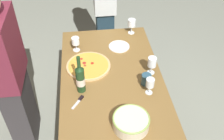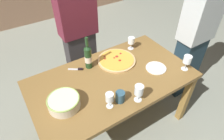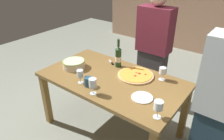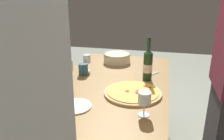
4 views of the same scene
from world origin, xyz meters
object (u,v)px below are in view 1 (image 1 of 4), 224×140
wine_glass_by_bottle (150,83)px  pizza_knife (79,101)px  side_plate (119,46)px  pizza (88,66)px  cup_amber (146,79)px  person_guest_left (10,77)px  wine_glass_near_pizza (76,42)px  wine_glass_far_right (132,23)px  wine_glass_far_left (152,63)px  dining_table (112,86)px  serving_bowl (131,122)px  wine_bottle (80,79)px  person_host (104,5)px

wine_glass_by_bottle → pizza_knife: (-0.03, 0.58, -0.10)m
wine_glass_by_bottle → side_plate: wine_glass_by_bottle is taller
pizza → cup_amber: 0.56m
pizza → person_guest_left: 0.69m
pizza_knife → wine_glass_near_pizza: bearing=0.8°
wine_glass_far_right → wine_glass_far_left: bearing=-174.5°
dining_table → serving_bowl: 0.55m
dining_table → pizza_knife: (-0.23, 0.30, 0.10)m
wine_bottle → cup_amber: wine_bottle is taller
cup_amber → person_guest_left: (0.15, 1.15, 0.02)m
dining_table → wine_glass_far_right: size_ratio=9.72×
side_plate → pizza: bearing=130.2°
wine_bottle → person_host: person_host is taller
dining_table → wine_glass_far_right: wine_glass_far_right is taller
pizza → wine_glass_by_bottle: size_ratio=2.69×
pizza → wine_bottle: wine_bottle is taller
serving_bowl → side_plate: bearing=-2.9°
wine_glass_far_left → pizza_knife: size_ratio=1.22×
serving_bowl → person_guest_left: size_ratio=0.17×
wine_glass_far_right → cup_amber: 0.80m
side_plate → pizza_knife: bearing=148.7°
wine_glass_near_pizza → side_plate: bearing=-89.4°
pizza → wine_glass_far_right: (0.52, -0.49, 0.11)m
wine_glass_near_pizza → pizza_knife: size_ratio=1.07×
wine_glass_far_left → pizza_knife: wine_glass_far_left is taller
wine_bottle → wine_glass_far_right: bearing=-34.8°
serving_bowl → wine_glass_by_bottle: wine_glass_by_bottle is taller
pizza → side_plate: bearing=-49.8°
cup_amber → wine_bottle: bearing=91.4°
pizza → pizza_knife: 0.43m
wine_glass_by_bottle → wine_glass_far_right: size_ratio=0.93×
pizza → serving_bowl: serving_bowl is taller
wine_glass_far_left → side_plate: bearing=28.6°
wine_glass_far_right → pizza_knife: size_ratio=1.19×
side_plate → person_guest_left: size_ratio=0.13×
pizza → wine_bottle: 0.33m
wine_glass_near_pizza → wine_glass_far_right: size_ratio=0.90×
dining_table → pizza: (0.19, 0.20, 0.10)m
dining_table → cup_amber: cup_amber is taller
wine_bottle → wine_glass_by_bottle: wine_bottle is taller
wine_glass_by_bottle → wine_glass_far_left: wine_glass_far_left is taller
serving_bowl → person_guest_left: (0.58, 0.95, 0.02)m
pizza → serving_bowl: size_ratio=1.50×
wine_glass_far_right → dining_table: bearing=157.3°
wine_glass_by_bottle → wine_glass_far_left: 0.26m
person_host → wine_glass_far_right: bearing=33.0°
dining_table → pizza: bearing=46.7°
pizza → wine_glass_by_bottle: (-0.39, -0.48, 0.09)m
wine_glass_near_pizza → wine_glass_far_left: 0.78m
serving_bowl → wine_glass_far_left: (0.56, -0.28, 0.06)m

